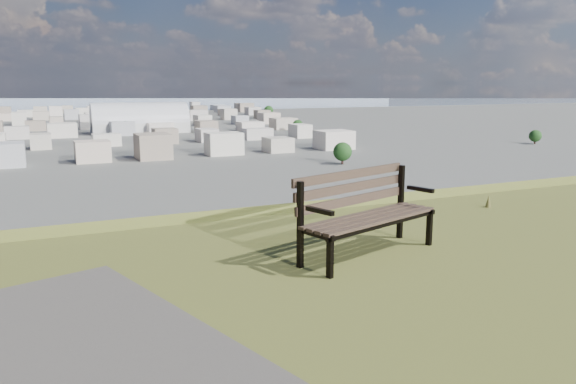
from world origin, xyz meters
name	(u,v)px	position (x,y,z in m)	size (l,w,h in m)	color
park_bench	(364,208)	(-0.36, 2.05, 25.48)	(1.68, 0.99, 0.84)	#453627
arena	(140,123)	(49.56, 312.46, 5.06)	(51.37, 22.66, 21.48)	beige
city_blocks	(40,120)	(0.00, 394.44, 3.50)	(395.00, 361.00, 7.00)	silver
bay_water	(35,102)	(0.00, 900.00, 0.00)	(2400.00, 700.00, 0.12)	#8092A3
far_hills	(2,84)	(-60.92, 1402.93, 25.47)	(2050.00, 340.00, 60.00)	#8995AA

